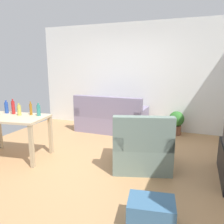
{
  "coord_description": "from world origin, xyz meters",
  "views": [
    {
      "loc": [
        1.62,
        -3.44,
        1.66
      ],
      "look_at": [
        0.1,
        0.5,
        0.75
      ],
      "focal_mm": 35.51,
      "sensor_mm": 36.0,
      "label": 1
    }
  ],
  "objects_px": {
    "desk": "(12,122)",
    "bottle_red": "(13,107)",
    "storage_box": "(151,213)",
    "couch": "(111,119)",
    "bottle_squat": "(19,110)",
    "bottle_amber": "(31,109)",
    "bottle_blue": "(6,108)",
    "bottle_tall": "(39,110)",
    "armchair": "(142,148)",
    "potted_plant": "(176,121)"
  },
  "relations": [
    {
      "from": "desk",
      "to": "bottle_tall",
      "type": "bearing_deg",
      "value": 19.92
    },
    {
      "from": "potted_plant",
      "to": "bottle_squat",
      "type": "height_order",
      "value": "bottle_squat"
    },
    {
      "from": "armchair",
      "to": "bottle_squat",
      "type": "distance_m",
      "value": 2.27
    },
    {
      "from": "bottle_amber",
      "to": "bottle_tall",
      "type": "bearing_deg",
      "value": -1.3
    },
    {
      "from": "armchair",
      "to": "storage_box",
      "type": "height_order",
      "value": "armchair"
    },
    {
      "from": "couch",
      "to": "storage_box",
      "type": "bearing_deg",
      "value": 118.35
    },
    {
      "from": "potted_plant",
      "to": "bottle_tall",
      "type": "bearing_deg",
      "value": -134.8
    },
    {
      "from": "armchair",
      "to": "desk",
      "type": "bearing_deg",
      "value": -6.16
    },
    {
      "from": "bottle_amber",
      "to": "bottle_blue",
      "type": "bearing_deg",
      "value": -175.65
    },
    {
      "from": "bottle_blue",
      "to": "bottle_red",
      "type": "bearing_deg",
      "value": -2.42
    },
    {
      "from": "bottle_blue",
      "to": "storage_box",
      "type": "bearing_deg",
      "value": -19.7
    },
    {
      "from": "armchair",
      "to": "bottle_blue",
      "type": "distance_m",
      "value": 2.62
    },
    {
      "from": "bottle_squat",
      "to": "bottle_tall",
      "type": "xyz_separation_m",
      "value": [
        0.35,
        0.1,
        0.01
      ]
    },
    {
      "from": "couch",
      "to": "potted_plant",
      "type": "xyz_separation_m",
      "value": [
        1.56,
        0.31,
        0.02
      ]
    },
    {
      "from": "desk",
      "to": "bottle_red",
      "type": "relative_size",
      "value": 4.57
    },
    {
      "from": "couch",
      "to": "bottle_blue",
      "type": "height_order",
      "value": "bottle_blue"
    },
    {
      "from": "couch",
      "to": "desk",
      "type": "distance_m",
      "value": 2.39
    },
    {
      "from": "armchair",
      "to": "bottle_red",
      "type": "distance_m",
      "value": 2.45
    },
    {
      "from": "armchair",
      "to": "bottle_amber",
      "type": "distance_m",
      "value": 2.1
    },
    {
      "from": "storage_box",
      "to": "couch",
      "type": "bearing_deg",
      "value": 118.35
    },
    {
      "from": "bottle_blue",
      "to": "bottle_red",
      "type": "xyz_separation_m",
      "value": [
        0.17,
        -0.01,
        0.02
      ]
    },
    {
      "from": "desk",
      "to": "bottle_amber",
      "type": "xyz_separation_m",
      "value": [
        0.24,
        0.22,
        0.22
      ]
    },
    {
      "from": "desk",
      "to": "bottle_squat",
      "type": "bearing_deg",
      "value": 52.94
    },
    {
      "from": "potted_plant",
      "to": "storage_box",
      "type": "relative_size",
      "value": 1.19
    },
    {
      "from": "couch",
      "to": "bottle_tall",
      "type": "bearing_deg",
      "value": 71.44
    },
    {
      "from": "storage_box",
      "to": "bottle_amber",
      "type": "distance_m",
      "value": 2.77
    },
    {
      "from": "bottle_amber",
      "to": "couch",
      "type": "bearing_deg",
      "value": 66.8
    },
    {
      "from": "potted_plant",
      "to": "bottle_squat",
      "type": "relative_size",
      "value": 2.57
    },
    {
      "from": "couch",
      "to": "storage_box",
      "type": "relative_size",
      "value": 3.56
    },
    {
      "from": "bottle_blue",
      "to": "bottle_tall",
      "type": "distance_m",
      "value": 0.71
    },
    {
      "from": "bottle_blue",
      "to": "couch",
      "type": "bearing_deg",
      "value": 55.19
    },
    {
      "from": "couch",
      "to": "bottle_blue",
      "type": "xyz_separation_m",
      "value": [
        -1.35,
        -1.94,
        0.56
      ]
    },
    {
      "from": "potted_plant",
      "to": "bottle_red",
      "type": "xyz_separation_m",
      "value": [
        -2.74,
        -2.26,
        0.55
      ]
    },
    {
      "from": "couch",
      "to": "bottle_amber",
      "type": "xyz_separation_m",
      "value": [
        -0.81,
        -1.9,
        0.56
      ]
    },
    {
      "from": "desk",
      "to": "bottle_red",
      "type": "distance_m",
      "value": 0.32
    },
    {
      "from": "bottle_squat",
      "to": "couch",
      "type": "bearing_deg",
      "value": 63.78
    },
    {
      "from": "storage_box",
      "to": "bottle_squat",
      "type": "height_order",
      "value": "bottle_squat"
    },
    {
      "from": "couch",
      "to": "bottle_amber",
      "type": "height_order",
      "value": "bottle_amber"
    },
    {
      "from": "bottle_amber",
      "to": "bottle_tall",
      "type": "height_order",
      "value": "bottle_amber"
    },
    {
      "from": "couch",
      "to": "armchair",
      "type": "height_order",
      "value": "same"
    },
    {
      "from": "couch",
      "to": "desk",
      "type": "bearing_deg",
      "value": 63.6
    },
    {
      "from": "couch",
      "to": "bottle_red",
      "type": "xyz_separation_m",
      "value": [
        -1.18,
        -1.95,
        0.58
      ]
    },
    {
      "from": "bottle_tall",
      "to": "bottle_amber",
      "type": "bearing_deg",
      "value": 178.7
    },
    {
      "from": "couch",
      "to": "desk",
      "type": "xyz_separation_m",
      "value": [
        -1.05,
        -2.12,
        0.34
      ]
    },
    {
      "from": "bottle_blue",
      "to": "bottle_squat",
      "type": "height_order",
      "value": "bottle_blue"
    },
    {
      "from": "storage_box",
      "to": "bottle_tall",
      "type": "distance_m",
      "value": 2.61
    },
    {
      "from": "bottle_red",
      "to": "bottle_amber",
      "type": "distance_m",
      "value": 0.37
    },
    {
      "from": "couch",
      "to": "bottle_amber",
      "type": "relative_size",
      "value": 6.92
    },
    {
      "from": "armchair",
      "to": "bottle_squat",
      "type": "relative_size",
      "value": 4.98
    },
    {
      "from": "desk",
      "to": "bottle_tall",
      "type": "relative_size",
      "value": 5.52
    }
  ]
}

